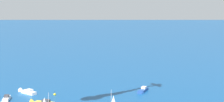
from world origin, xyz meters
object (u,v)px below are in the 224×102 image
Objects in this scene: motorboat_far_port at (143,90)px; marker_buoy at (55,94)px; motorboat_trailing at (6,99)px; motorboat_ahead at (27,92)px.

motorboat_far_port is 4.55× the size of marker_buoy.
motorboat_far_port reaches higher than motorboat_trailing.
motorboat_trailing is at bearing -21.43° from motorboat_ahead.
motorboat_ahead is at bearing -101.47° from marker_buoy.
motorboat_ahead reaches higher than motorboat_trailing.
motorboat_far_port is 1.00× the size of motorboat_ahead.
motorboat_ahead reaches higher than marker_buoy.
marker_buoy is (2.70, 13.31, -0.38)m from motorboat_ahead.
motorboat_ahead is 13.59m from marker_buoy.
marker_buoy is (7.66, -39.04, -0.34)m from motorboat_far_port.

